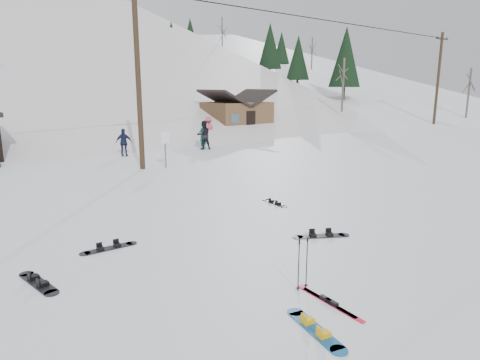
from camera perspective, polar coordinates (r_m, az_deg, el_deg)
ground at (r=9.87m, az=9.94°, el=-12.70°), size 200.00×200.00×0.00m
ski_slope at (r=63.57m, az=-28.87°, el=-3.71°), size 60.00×85.24×65.97m
ridge_right at (r=73.22m, az=2.40°, el=0.67°), size 45.66×93.98×54.59m
treeline_right at (r=64.34m, az=5.55°, el=8.87°), size 20.00×60.00×10.00m
utility_pole at (r=21.85m, az=-13.45°, el=13.60°), size 2.00×0.26×9.00m
utility_pole_right at (r=46.64m, az=24.91°, el=12.12°), size 2.00×0.26×9.00m
trail_sign at (r=22.11m, az=-9.93°, el=4.88°), size 0.50×0.09×1.85m
cabin at (r=37.11m, az=-0.44°, el=8.47°), size 5.39×4.40×3.77m
hero_snowboard at (r=7.98m, az=10.02°, el=-19.00°), size 0.54×1.58×0.11m
hero_skis at (r=8.87m, az=11.77°, el=-15.64°), size 0.17×1.75×0.09m
ski_poles at (r=9.08m, az=8.37°, el=-10.93°), size 0.31×0.08×1.14m
board_scatter_a at (r=11.78m, az=-17.08°, el=-8.64°), size 1.52×0.29×0.11m
board_scatter_b at (r=10.40m, az=-25.30°, el=-12.24°), size 0.56×1.59×0.11m
board_scatter_d at (r=12.35m, az=10.75°, el=-7.28°), size 1.49×0.94×0.12m
board_scatter_f at (r=15.44m, az=4.63°, el=-3.05°), size 0.30×1.33×0.09m
skier_teal at (r=28.37m, az=-4.99°, el=5.90°), size 0.74×0.59×1.75m
skier_dark at (r=28.22m, az=-4.86°, el=5.99°), size 1.08×0.96×1.87m
skier_pink at (r=32.84m, az=-4.20°, el=6.82°), size 1.28×0.99×1.74m
skier_navy at (r=26.24m, az=-15.21°, el=4.84°), size 1.04×0.84×1.65m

